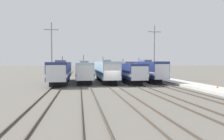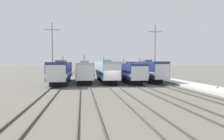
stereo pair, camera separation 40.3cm
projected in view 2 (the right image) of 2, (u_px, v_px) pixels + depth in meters
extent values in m
plane|color=#666059|center=(113.00, 87.00, 33.27)|extent=(400.00, 400.00, 0.00)
cube|color=#4C4238|center=(51.00, 88.00, 32.03)|extent=(0.07, 120.00, 0.15)
cube|color=#4C4238|center=(61.00, 87.00, 32.22)|extent=(0.07, 120.00, 0.15)
cube|color=#4C4238|center=(80.00, 87.00, 32.60)|extent=(0.07, 120.00, 0.15)
cube|color=#4C4238|center=(90.00, 87.00, 32.80)|extent=(0.07, 120.00, 0.15)
cube|color=#4C4238|center=(108.00, 87.00, 33.17)|extent=(0.07, 120.00, 0.15)
cube|color=#4C4238|center=(118.00, 87.00, 33.37)|extent=(0.07, 120.00, 0.15)
cube|color=#4C4238|center=(135.00, 86.00, 33.74)|extent=(0.07, 120.00, 0.15)
cube|color=#4C4238|center=(144.00, 86.00, 33.94)|extent=(0.07, 120.00, 0.15)
cube|color=#4C4238|center=(161.00, 86.00, 34.32)|extent=(0.07, 120.00, 0.15)
cube|color=#4C4238|center=(170.00, 86.00, 34.51)|extent=(0.07, 120.00, 0.15)
cube|color=black|center=(59.00, 83.00, 35.46)|extent=(2.61, 3.74, 0.95)
cube|color=black|center=(63.00, 79.00, 43.89)|extent=(2.61, 3.74, 0.95)
cube|color=navy|center=(61.00, 70.00, 39.61)|extent=(3.07, 17.02, 2.87)
cube|color=silver|center=(61.00, 73.00, 39.63)|extent=(3.11, 17.06, 0.52)
cube|color=silver|center=(56.00, 73.00, 32.03)|extent=(2.83, 1.89, 2.44)
cube|color=black|center=(56.00, 70.00, 31.15)|extent=(2.40, 0.08, 0.68)
cube|color=slate|center=(61.00, 61.00, 39.55)|extent=(1.69, 4.25, 0.35)
cylinder|color=#38383D|center=(63.00, 59.00, 43.24)|extent=(0.12, 0.12, 1.16)
cube|color=#232326|center=(85.00, 81.00, 37.93)|extent=(2.49, 3.68, 0.95)
cube|color=#232326|center=(84.00, 78.00, 46.20)|extent=(2.49, 3.68, 0.95)
cube|color=#9EBCCC|center=(84.00, 70.00, 42.00)|extent=(2.93, 16.71, 2.77)
cube|color=navy|center=(84.00, 73.00, 42.02)|extent=(2.97, 16.75, 0.50)
cube|color=silver|center=(85.00, 73.00, 34.74)|extent=(2.70, 2.23, 2.36)
cube|color=black|center=(85.00, 70.00, 33.70)|extent=(2.29, 0.08, 0.66)
cube|color=gray|center=(84.00, 62.00, 41.94)|extent=(1.61, 4.18, 0.35)
cylinder|color=#38383D|center=(84.00, 59.00, 45.56)|extent=(0.12, 0.12, 1.58)
cube|color=#232326|center=(109.00, 81.00, 38.63)|extent=(2.54, 4.12, 0.95)
cube|color=#232326|center=(103.00, 77.00, 47.90)|extent=(2.54, 4.12, 0.95)
cube|color=#9EBCCC|center=(106.00, 69.00, 43.19)|extent=(2.99, 18.74, 2.97)
cube|color=navy|center=(106.00, 72.00, 43.22)|extent=(3.03, 18.78, 0.53)
cube|color=silver|center=(111.00, 72.00, 34.91)|extent=(2.75, 2.20, 2.52)
cube|color=black|center=(112.00, 69.00, 33.88)|extent=(2.34, 0.08, 0.71)
cube|color=gray|center=(106.00, 61.00, 43.13)|extent=(1.64, 4.69, 0.35)
cylinder|color=#38383D|center=(104.00, 59.00, 47.20)|extent=(0.12, 0.12, 1.09)
cube|color=black|center=(133.00, 81.00, 38.36)|extent=(2.52, 4.05, 0.95)
cube|color=black|center=(123.00, 77.00, 47.47)|extent=(2.52, 4.05, 0.95)
cube|color=navy|center=(127.00, 70.00, 42.85)|extent=(2.97, 18.40, 2.62)
cube|color=silver|center=(127.00, 73.00, 42.87)|extent=(3.01, 18.44, 0.47)
cube|color=silver|center=(138.00, 73.00, 34.61)|extent=(2.73, 1.94, 2.23)
cube|color=black|center=(140.00, 70.00, 33.71)|extent=(2.32, 0.08, 0.62)
cube|color=slate|center=(127.00, 62.00, 42.80)|extent=(1.63, 4.60, 0.35)
cylinder|color=#38383D|center=(124.00, 61.00, 46.79)|extent=(0.12, 0.12, 0.93)
cube|color=black|center=(153.00, 80.00, 40.73)|extent=(2.33, 4.32, 0.95)
cube|color=black|center=(139.00, 77.00, 50.45)|extent=(2.33, 4.32, 0.95)
cube|color=navy|center=(145.00, 69.00, 45.52)|extent=(2.74, 19.64, 2.98)
cube|color=silver|center=(145.00, 72.00, 45.54)|extent=(2.78, 19.68, 0.54)
cube|color=silver|center=(160.00, 72.00, 36.91)|extent=(2.52, 2.43, 2.53)
cube|color=black|center=(162.00, 68.00, 35.76)|extent=(2.14, 0.08, 0.71)
cube|color=slate|center=(145.00, 61.00, 45.46)|extent=(1.50, 4.91, 0.35)
cylinder|color=#38383D|center=(140.00, 60.00, 49.72)|extent=(0.12, 0.12, 0.90)
cylinder|color=gray|center=(52.00, 52.00, 43.91)|extent=(0.27, 0.27, 11.73)
cube|color=gray|center=(52.00, 30.00, 43.75)|extent=(2.94, 0.16, 0.16)
cylinder|color=gray|center=(155.00, 53.00, 46.84)|extent=(0.27, 0.27, 11.73)
cube|color=gray|center=(155.00, 32.00, 46.68)|extent=(2.94, 0.16, 0.16)
cube|color=beige|center=(191.00, 85.00, 35.00)|extent=(4.00, 120.00, 0.33)
cone|color=orange|center=(217.00, 86.00, 29.14)|extent=(0.30, 0.30, 0.50)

